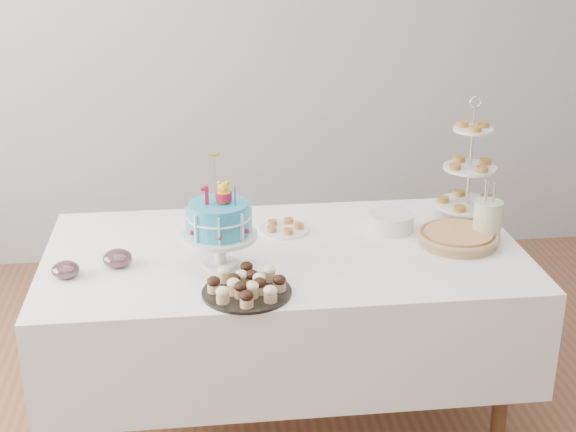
{
  "coord_description": "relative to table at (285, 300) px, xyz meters",
  "views": [
    {
      "loc": [
        -0.33,
        -2.63,
        2.09
      ],
      "look_at": [
        0.01,
        0.3,
        0.92
      ],
      "focal_mm": 50.0,
      "sensor_mm": 36.0,
      "label": 1
    }
  ],
  "objects": [
    {
      "name": "walls",
      "position": [
        0.0,
        -0.3,
        0.81
      ],
      "size": [
        5.04,
        4.04,
        2.7
      ],
      "color": "#9C9FA1",
      "rests_on": "floor"
    },
    {
      "name": "table",
      "position": [
        0.0,
        0.0,
        0.0
      ],
      "size": [
        1.92,
        1.02,
        0.77
      ],
      "color": "white",
      "rests_on": "floor"
    },
    {
      "name": "birthday_cake",
      "position": [
        -0.26,
        -0.12,
        0.35
      ],
      "size": [
        0.29,
        0.29,
        0.44
      ],
      "rotation": [
        0.0,
        0.0,
        -0.03
      ],
      "color": "silver",
      "rests_on": "table"
    },
    {
      "name": "cupcake_tray",
      "position": [
        -0.18,
        -0.37,
        0.26
      ],
      "size": [
        0.32,
        0.32,
        0.07
      ],
      "color": "black",
      "rests_on": "table"
    },
    {
      "name": "pie",
      "position": [
        0.71,
        -0.02,
        0.26
      ],
      "size": [
        0.34,
        0.34,
        0.05
      ],
      "color": "tan",
      "rests_on": "table"
    },
    {
      "name": "tiered_stand",
      "position": [
        0.84,
        0.26,
        0.46
      ],
      "size": [
        0.28,
        0.28,
        0.55
      ],
      "color": "silver",
      "rests_on": "table"
    },
    {
      "name": "plate_stack",
      "position": [
        0.48,
        0.16,
        0.26
      ],
      "size": [
        0.19,
        0.19,
        0.07
      ],
      "color": "silver",
      "rests_on": "table"
    },
    {
      "name": "pastry_plate",
      "position": [
        0.02,
        0.2,
        0.24
      ],
      "size": [
        0.22,
        0.22,
        0.03
      ],
      "color": "silver",
      "rests_on": "table"
    },
    {
      "name": "jam_bowl_a",
      "position": [
        -0.66,
        -0.08,
        0.26
      ],
      "size": [
        0.11,
        0.11,
        0.07
      ],
      "color": "silver",
      "rests_on": "table"
    },
    {
      "name": "jam_bowl_b",
      "position": [
        -0.84,
        -0.15,
        0.26
      ],
      "size": [
        0.1,
        0.1,
        0.06
      ],
      "color": "silver",
      "rests_on": "table"
    },
    {
      "name": "utensil_pitcher",
      "position": [
        0.84,
        0.0,
        0.32
      ],
      "size": [
        0.12,
        0.12,
        0.26
      ],
      "rotation": [
        0.0,
        0.0,
        0.4
      ],
      "color": "silver",
      "rests_on": "table"
    }
  ]
}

